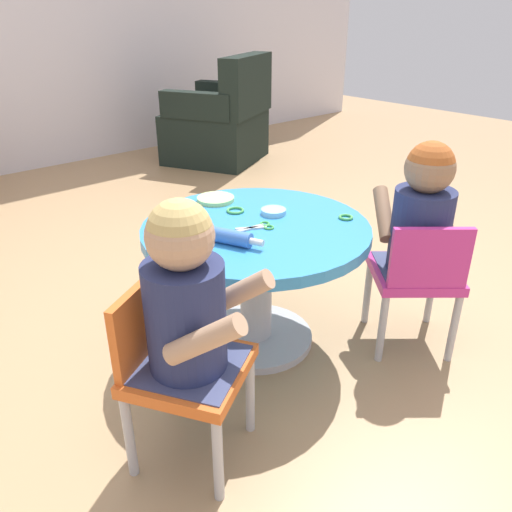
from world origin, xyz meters
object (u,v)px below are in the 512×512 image
object	(u,v)px
seated_child_left	(186,296)
armchair_dark	(221,124)
craft_table	(256,258)
child_chair_left	(178,365)
rolling_pin	(231,237)
seated_child_right	(422,214)
child_chair_right	(417,275)
craft_scissors	(260,227)

from	to	relation	value
seated_child_left	armchair_dark	xyz separation A→B (m)	(1.99, 2.46, -0.22)
craft_table	child_chair_left	xyz separation A→B (m)	(-0.52, -0.27, -0.06)
child_chair_left	rolling_pin	distance (m)	0.46
seated_child_left	seated_child_right	size ratio (longest dim) A/B	1.00
rolling_pin	seated_child_right	bearing A→B (deg)	-26.79
child_chair_left	rolling_pin	world-z (taller)	rolling_pin
child_chair_right	craft_scissors	bearing A→B (deg)	138.10
armchair_dark	rolling_pin	xyz separation A→B (m)	(-1.66, -2.22, 0.21)
seated_child_right	armchair_dark	size ratio (longest dim) A/B	0.53
seated_child_right	seated_child_left	bearing A→B (deg)	175.47
craft_table	child_chair_right	size ratio (longest dim) A/B	1.52
craft_table	seated_child_right	bearing A→B (deg)	-40.36
craft_table	craft_scissors	bearing A→B (deg)	-101.96
craft_table	rolling_pin	size ratio (longest dim) A/B	3.69
child_chair_right	rolling_pin	xyz separation A→B (m)	(-0.59, 0.34, 0.21)
armchair_dark	craft_scissors	bearing A→B (deg)	-124.52
seated_child_left	child_chair_right	xyz separation A→B (m)	(0.92, -0.11, -0.23)
child_chair_right	craft_table	bearing A→B (deg)	135.75
seated_child_right	rolling_pin	world-z (taller)	seated_child_right
rolling_pin	seated_child_left	bearing A→B (deg)	-144.74
child_chair_left	rolling_pin	bearing A→B (deg)	29.64
child_chair_right	craft_scissors	distance (m)	0.60
seated_child_left	child_chair_right	size ratio (longest dim) A/B	0.95
seated_child_left	craft_scissors	bearing A→B (deg)	29.25
craft_table	child_chair_right	distance (m)	0.59
seated_child_left	craft_scissors	world-z (taller)	seated_child_left
child_chair_left	armchair_dark	size ratio (longest dim) A/B	0.56
rolling_pin	craft_scissors	world-z (taller)	rolling_pin
rolling_pin	craft_table	bearing A→B (deg)	22.39
seated_child_right	rolling_pin	distance (m)	0.69
child_chair_left	child_chair_right	xyz separation A→B (m)	(0.94, -0.14, 0.00)
armchair_dark	child_chair_left	bearing A→B (deg)	-129.74
rolling_pin	craft_scissors	xyz separation A→B (m)	(0.16, 0.04, -0.02)
seated_child_left	child_chair_right	distance (m)	0.95
craft_table	armchair_dark	size ratio (longest dim) A/B	0.85
craft_table	child_chair_left	size ratio (longest dim) A/B	1.52
child_chair_right	armchair_dark	distance (m)	2.78
child_chair_left	seated_child_right	xyz separation A→B (m)	(0.97, -0.11, 0.23)
craft_scissors	craft_table	bearing A→B (deg)	78.04
craft_table	armchair_dark	bearing A→B (deg)	55.25
armchair_dark	craft_scissors	xyz separation A→B (m)	(-1.50, -2.18, 0.19)
seated_child_right	craft_scissors	bearing A→B (deg)	142.09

